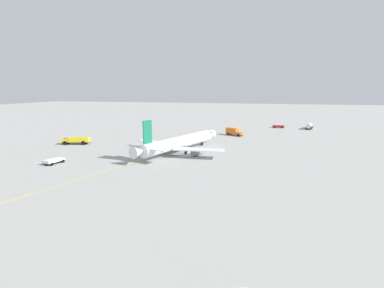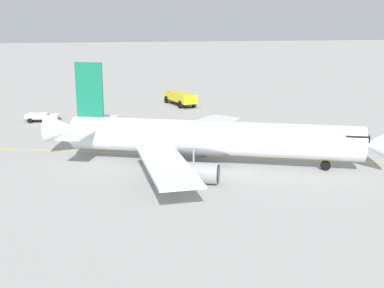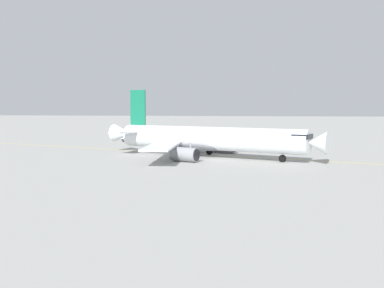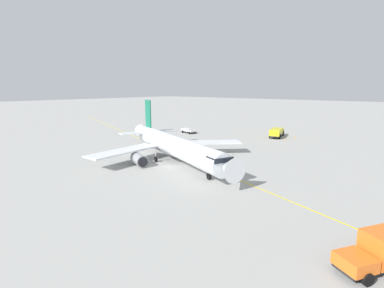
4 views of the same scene
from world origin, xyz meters
The scene contains 7 objects.
ground_plane centered at (0.00, 0.00, 0.00)m, with size 600.00×600.00×0.00m, color #9E9E99.
airliner_main centered at (-2.33, 2.60, 2.93)m, with size 37.32×30.70×11.23m.
fire_tender_truck centered at (0.97, 41.70, 1.53)m, with size 5.14×9.92×2.50m.
pushback_tug_truck centered at (-23.21, 30.81, 0.81)m, with size 5.45×3.38×1.30m.
taxiway_centreline centered at (-1.56, 5.88, 0.00)m, with size 184.53×62.03×0.01m.
safety_cone_near centered at (4.83, 38.57, 0.28)m, with size 0.36×0.36×0.55m.
safety_cone_mid centered at (5.69, 43.20, 0.28)m, with size 0.36×0.36×0.55m.
Camera 3 is at (5.73, -66.76, 8.34)m, focal length 40.05 mm.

